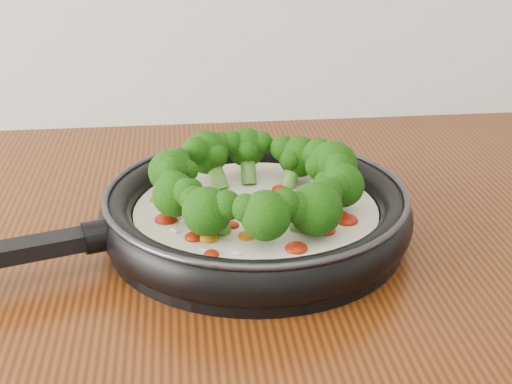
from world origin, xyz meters
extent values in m
cylinder|color=black|center=(0.00, 1.12, 0.91)|extent=(0.37, 0.37, 0.01)
torus|color=black|center=(0.00, 1.12, 0.93)|extent=(0.39, 0.39, 0.03)
torus|color=#2D2D33|center=(0.00, 1.12, 0.95)|extent=(0.38, 0.38, 0.01)
cube|color=black|center=(-0.23, 1.06, 0.93)|extent=(0.18, 0.08, 0.02)
cylinder|color=black|center=(-0.15, 1.08, 0.93)|extent=(0.04, 0.04, 0.03)
cylinder|color=#EFE2CF|center=(0.00, 1.12, 0.92)|extent=(0.30, 0.30, 0.02)
ellipsoid|color=#941907|center=(0.03, 1.17, 0.93)|extent=(0.02, 0.02, 0.01)
ellipsoid|color=#941907|center=(-0.01, 1.08, 0.93)|extent=(0.02, 0.02, 0.01)
ellipsoid|color=#C0690C|center=(0.07, 1.13, 0.93)|extent=(0.02, 0.02, 0.01)
ellipsoid|color=#941907|center=(-0.05, 1.10, 0.93)|extent=(0.02, 0.02, 0.01)
ellipsoid|color=#941907|center=(0.06, 1.07, 0.93)|extent=(0.02, 0.02, 0.01)
ellipsoid|color=#C0690C|center=(-0.10, 1.15, 0.93)|extent=(0.02, 0.02, 0.01)
ellipsoid|color=#941907|center=(-0.04, 1.11, 0.93)|extent=(0.03, 0.03, 0.01)
ellipsoid|color=#941907|center=(-0.05, 1.03, 0.93)|extent=(0.01, 0.01, 0.01)
ellipsoid|color=#C0690C|center=(-0.04, 1.12, 0.93)|extent=(0.02, 0.02, 0.01)
ellipsoid|color=#941907|center=(0.02, 1.04, 0.93)|extent=(0.03, 0.03, 0.01)
ellipsoid|color=#941907|center=(0.08, 1.10, 0.93)|extent=(0.03, 0.03, 0.01)
ellipsoid|color=#C0690C|center=(-0.05, 1.06, 0.93)|extent=(0.03, 0.03, 0.01)
ellipsoid|color=#941907|center=(-0.09, 1.11, 0.93)|extent=(0.03, 0.03, 0.01)
ellipsoid|color=#941907|center=(0.04, 1.11, 0.93)|extent=(0.02, 0.02, 0.01)
ellipsoid|color=#C0690C|center=(0.01, 1.13, 0.93)|extent=(0.02, 0.02, 0.01)
ellipsoid|color=#941907|center=(-0.05, 1.10, 0.93)|extent=(0.02, 0.02, 0.01)
ellipsoid|color=#941907|center=(-0.03, 1.09, 0.93)|extent=(0.01, 0.01, 0.01)
ellipsoid|color=#C0690C|center=(-0.03, 1.11, 0.93)|extent=(0.03, 0.03, 0.01)
ellipsoid|color=#941907|center=(-0.07, 1.07, 0.93)|extent=(0.03, 0.03, 0.01)
ellipsoid|color=#941907|center=(0.08, 1.08, 0.93)|extent=(0.03, 0.03, 0.01)
ellipsoid|color=#C0690C|center=(0.04, 1.13, 0.93)|extent=(0.03, 0.03, 0.01)
ellipsoid|color=#941907|center=(-0.07, 1.14, 0.93)|extent=(0.02, 0.02, 0.01)
ellipsoid|color=#941907|center=(0.04, 1.07, 0.93)|extent=(0.03, 0.03, 0.01)
ellipsoid|color=#C0690C|center=(-0.02, 1.06, 0.93)|extent=(0.02, 0.02, 0.01)
ellipsoid|color=white|center=(-0.02, 1.07, 0.93)|extent=(0.01, 0.01, 0.00)
ellipsoid|color=white|center=(0.00, 1.12, 0.93)|extent=(0.01, 0.01, 0.00)
ellipsoid|color=white|center=(0.00, 1.13, 0.93)|extent=(0.01, 0.01, 0.00)
ellipsoid|color=white|center=(-0.08, 1.10, 0.93)|extent=(0.01, 0.01, 0.00)
ellipsoid|color=white|center=(0.01, 1.12, 0.93)|extent=(0.01, 0.01, 0.00)
ellipsoid|color=white|center=(0.05, 1.19, 0.93)|extent=(0.01, 0.01, 0.00)
ellipsoid|color=white|center=(0.00, 1.13, 0.93)|extent=(0.01, 0.01, 0.00)
ellipsoid|color=white|center=(-0.07, 1.14, 0.93)|extent=(0.01, 0.01, 0.00)
ellipsoid|color=white|center=(0.04, 1.10, 0.93)|extent=(0.01, 0.01, 0.00)
ellipsoid|color=white|center=(-0.09, 1.08, 0.93)|extent=(0.01, 0.01, 0.00)
ellipsoid|color=white|center=(-0.02, 1.06, 0.93)|extent=(0.01, 0.01, 0.00)
ellipsoid|color=white|center=(0.04, 1.08, 0.93)|extent=(0.01, 0.00, 0.00)
ellipsoid|color=white|center=(-0.06, 1.04, 0.93)|extent=(0.01, 0.01, 0.00)
ellipsoid|color=white|center=(0.00, 1.09, 0.93)|extent=(0.01, 0.01, 0.00)
ellipsoid|color=white|center=(-0.03, 1.03, 0.93)|extent=(0.01, 0.01, 0.00)
ellipsoid|color=white|center=(0.08, 1.15, 0.93)|extent=(0.01, 0.01, 0.00)
ellipsoid|color=white|center=(0.05, 1.09, 0.93)|extent=(0.01, 0.00, 0.00)
ellipsoid|color=white|center=(-0.02, 1.12, 0.93)|extent=(0.01, 0.01, 0.00)
ellipsoid|color=white|center=(-0.10, 1.10, 0.93)|extent=(0.00, 0.01, 0.00)
ellipsoid|color=white|center=(0.07, 1.10, 0.93)|extent=(0.00, 0.01, 0.00)
ellipsoid|color=white|center=(0.05, 1.15, 0.93)|extent=(0.01, 0.01, 0.00)
ellipsoid|color=white|center=(-0.01, 1.13, 0.93)|extent=(0.01, 0.01, 0.00)
ellipsoid|color=white|center=(0.00, 1.11, 0.93)|extent=(0.01, 0.00, 0.00)
cylinder|color=#599731|center=(0.06, 1.14, 0.95)|extent=(0.04, 0.02, 0.04)
sphere|color=black|center=(0.08, 1.15, 0.96)|extent=(0.06, 0.06, 0.05)
sphere|color=black|center=(0.07, 1.17, 0.97)|extent=(0.04, 0.04, 0.03)
sphere|color=black|center=(0.08, 1.13, 0.97)|extent=(0.04, 0.04, 0.03)
sphere|color=black|center=(0.06, 1.14, 0.97)|extent=(0.03, 0.03, 0.03)
cylinder|color=#599731|center=(0.04, 1.18, 0.94)|extent=(0.03, 0.03, 0.03)
sphere|color=black|center=(0.05, 1.19, 0.96)|extent=(0.06, 0.06, 0.04)
sphere|color=black|center=(0.03, 1.19, 0.97)|extent=(0.03, 0.03, 0.03)
sphere|color=black|center=(0.06, 1.17, 0.97)|extent=(0.03, 0.03, 0.03)
sphere|color=black|center=(0.04, 1.17, 0.96)|extent=(0.03, 0.03, 0.02)
cylinder|color=#599731|center=(0.00, 1.19, 0.95)|extent=(0.02, 0.03, 0.04)
sphere|color=black|center=(0.00, 1.21, 0.97)|extent=(0.05, 0.05, 0.04)
sphere|color=black|center=(-0.02, 1.20, 0.97)|extent=(0.03, 0.03, 0.03)
sphere|color=black|center=(0.01, 1.21, 0.97)|extent=(0.03, 0.03, 0.03)
sphere|color=black|center=(0.00, 1.19, 0.97)|extent=(0.03, 0.03, 0.02)
cylinder|color=#599731|center=(-0.04, 1.18, 0.95)|extent=(0.03, 0.04, 0.04)
sphere|color=black|center=(-0.05, 1.20, 0.97)|extent=(0.06, 0.06, 0.05)
sphere|color=black|center=(-0.06, 1.18, 0.97)|extent=(0.04, 0.04, 0.03)
sphere|color=black|center=(-0.03, 1.20, 0.97)|extent=(0.03, 0.03, 0.03)
sphere|color=black|center=(-0.04, 1.18, 0.97)|extent=(0.03, 0.03, 0.02)
cylinder|color=#599731|center=(-0.07, 1.14, 0.95)|extent=(0.04, 0.02, 0.04)
sphere|color=black|center=(-0.09, 1.15, 0.97)|extent=(0.06, 0.06, 0.04)
sphere|color=black|center=(-0.09, 1.13, 0.97)|extent=(0.03, 0.03, 0.03)
sphere|color=black|center=(-0.08, 1.16, 0.97)|extent=(0.03, 0.03, 0.03)
sphere|color=black|center=(-0.07, 1.14, 0.97)|extent=(0.03, 0.03, 0.02)
cylinder|color=#599731|center=(-0.07, 1.10, 0.95)|extent=(0.04, 0.03, 0.04)
sphere|color=black|center=(-0.08, 1.10, 0.96)|extent=(0.05, 0.05, 0.04)
sphere|color=black|center=(-0.07, 1.08, 0.97)|extent=(0.03, 0.03, 0.03)
sphere|color=black|center=(-0.09, 1.11, 0.97)|extent=(0.03, 0.03, 0.02)
sphere|color=black|center=(-0.07, 1.10, 0.97)|extent=(0.03, 0.03, 0.02)
cylinder|color=#599731|center=(-0.05, 1.07, 0.95)|extent=(0.03, 0.03, 0.04)
sphere|color=black|center=(-0.06, 1.06, 0.96)|extent=(0.06, 0.06, 0.04)
sphere|color=black|center=(-0.04, 1.05, 0.97)|extent=(0.03, 0.03, 0.03)
sphere|color=black|center=(-0.07, 1.07, 0.97)|extent=(0.03, 0.03, 0.03)
sphere|color=black|center=(-0.04, 1.07, 0.97)|extent=(0.03, 0.03, 0.02)
cylinder|color=#599731|center=(0.00, 1.06, 0.95)|extent=(0.02, 0.03, 0.04)
sphere|color=black|center=(0.00, 1.04, 0.97)|extent=(0.06, 0.06, 0.05)
sphere|color=black|center=(0.01, 1.04, 0.97)|extent=(0.04, 0.04, 0.03)
sphere|color=black|center=(-0.02, 1.04, 0.97)|extent=(0.03, 0.03, 0.03)
sphere|color=black|center=(0.00, 1.06, 0.97)|extent=(0.03, 0.03, 0.02)
cylinder|color=#599731|center=(0.03, 1.07, 0.95)|extent=(0.03, 0.03, 0.03)
sphere|color=black|center=(0.04, 1.06, 0.96)|extent=(0.06, 0.06, 0.05)
sphere|color=black|center=(0.06, 1.07, 0.97)|extent=(0.04, 0.04, 0.03)
sphere|color=black|center=(0.03, 1.05, 0.97)|extent=(0.04, 0.04, 0.03)
sphere|color=black|center=(0.03, 1.07, 0.96)|extent=(0.03, 0.03, 0.02)
cylinder|color=#599731|center=(0.06, 1.11, 0.95)|extent=(0.03, 0.02, 0.04)
sphere|color=black|center=(0.08, 1.10, 0.96)|extent=(0.05, 0.05, 0.04)
sphere|color=black|center=(0.08, 1.12, 0.97)|extent=(0.03, 0.03, 0.03)
sphere|color=black|center=(0.07, 1.09, 0.97)|extent=(0.03, 0.03, 0.03)
sphere|color=black|center=(0.06, 1.11, 0.97)|extent=(0.03, 0.03, 0.02)
camera|label=1|loc=(-0.08, 0.48, 1.24)|focal=50.19mm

